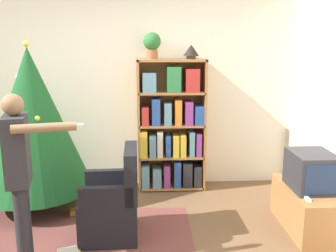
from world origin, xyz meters
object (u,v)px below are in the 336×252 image
Objects in this scene: bookshelf at (171,129)px; table_lamp at (191,51)px; television at (311,171)px; armchair at (113,206)px; standing_person at (20,169)px; christmas_tree at (32,120)px; potted_plant at (152,44)px.

bookshelf is 8.56× the size of table_lamp.
armchair reaches higher than television.
standing_person reaches higher than television.
table_lamp is (-1.11, 1.22, 1.18)m from television.
christmas_tree is at bearing -130.68° from armchair.
television is 2.54× the size of table_lamp.
armchair is at bearing -108.09° from potted_plant.
television is 0.26× the size of christmas_tree.
armchair is (-2.02, -0.06, -0.31)m from television.
standing_person is (-0.70, -0.51, 0.57)m from armchair.
potted_plant is at bearing 160.25° from armchair.
television is 2.04m from armchair.
table_lamp is at bearing 14.44° from christmas_tree.
table_lamp is (0.91, 1.27, 1.49)m from armchair.
table_lamp reaches higher than standing_person.
bookshelf is 2.23m from standing_person.
christmas_tree is (-1.63, -0.47, 0.22)m from bookshelf.
standing_person is (-2.72, -0.56, 0.26)m from television.
potted_plant is at bearing 142.80° from television.
bookshelf reaches higher than television.
standing_person is at bearing -127.55° from bookshelf.
television is at bearing 89.93° from armchair.
bookshelf is at bearing 150.80° from armchair.
bookshelf is at bearing 130.75° from standing_person.
standing_person is at bearing -78.10° from christmas_tree.
bookshelf is 1.83m from television.
television is 2.38m from potted_plant.
table_lamp is (1.61, 1.78, 0.92)m from standing_person.
television is 2.79m from standing_person.
christmas_tree reaches higher than table_lamp.
standing_person is at bearing -55.85° from armchair.
table_lamp reaches higher than television.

